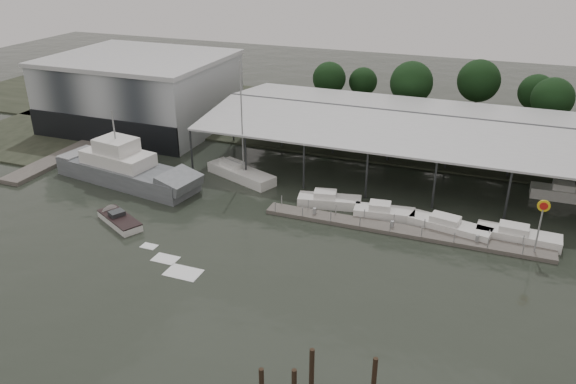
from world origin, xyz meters
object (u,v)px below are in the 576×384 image
(shell_fuel_sign, at_px, (541,217))
(speedboat_underway, at_px, (117,219))
(white_sailboat, at_px, (240,173))
(grey_trawler, at_px, (127,170))

(shell_fuel_sign, relative_size, speedboat_underway, 0.34)
(shell_fuel_sign, height_order, speedboat_underway, shell_fuel_sign)
(white_sailboat, bearing_deg, shell_fuel_sign, 10.80)
(white_sailboat, distance_m, speedboat_underway, 16.19)
(white_sailboat, xyz_separation_m, speedboat_underway, (-6.79, -14.69, -0.27))
(grey_trawler, xyz_separation_m, speedboat_underway, (5.01, -8.86, -1.19))
(speedboat_underway, bearing_deg, shell_fuel_sign, -140.63)
(shell_fuel_sign, bearing_deg, grey_trawler, 179.06)
(shell_fuel_sign, height_order, white_sailboat, white_sailboat)
(grey_trawler, bearing_deg, white_sailboat, 35.40)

